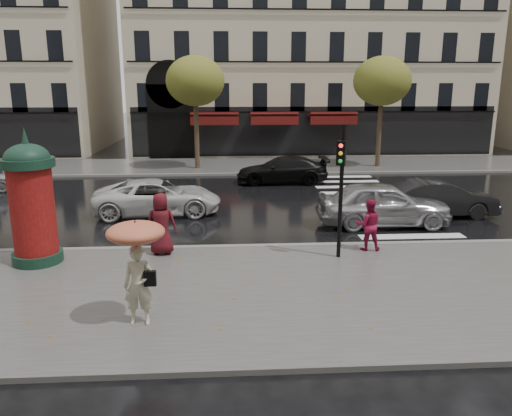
{
  "coord_description": "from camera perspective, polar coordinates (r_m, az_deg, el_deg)",
  "views": [
    {
      "loc": [
        -0.27,
        -11.86,
        5.05
      ],
      "look_at": [
        0.54,
        1.5,
        1.7
      ],
      "focal_mm": 35.0,
      "sensor_mm": 36.0,
      "label": 1
    }
  ],
  "objects": [
    {
      "name": "ground",
      "position": [
        12.9,
        -2.0,
        -9.03
      ],
      "size": [
        160.0,
        160.0,
        0.0
      ],
      "primitive_type": "plane",
      "color": "black",
      "rests_on": "ground"
    },
    {
      "name": "near_sidewalk",
      "position": [
        12.41,
        -1.94,
        -9.68
      ],
      "size": [
        90.0,
        7.0,
        0.12
      ],
      "primitive_type": "cube",
      "color": "#474744",
      "rests_on": "ground"
    },
    {
      "name": "far_sidewalk",
      "position": [
        31.27,
        -2.92,
        4.84
      ],
      "size": [
        90.0,
        6.0,
        0.12
      ],
      "primitive_type": "cube",
      "color": "#474744",
      "rests_on": "ground"
    },
    {
      "name": "near_kerb",
      "position": [
        15.68,
        -2.29,
        -4.5
      ],
      "size": [
        90.0,
        0.25,
        0.14
      ],
      "primitive_type": "cube",
      "color": "slate",
      "rests_on": "ground"
    },
    {
      "name": "far_kerb",
      "position": [
        28.31,
        -2.85,
        3.89
      ],
      "size": [
        90.0,
        0.25,
        0.14
      ],
      "primitive_type": "cube",
      "color": "slate",
      "rests_on": "ground"
    },
    {
      "name": "zebra_crossing",
      "position": [
        22.92,
        12.52,
        0.98
      ],
      "size": [
        3.6,
        11.75,
        0.01
      ],
      "primitive_type": "cube",
      "color": "silver",
      "rests_on": "ground"
    },
    {
      "name": "bldg_far_corner",
      "position": [
        42.79,
        5.43,
        22.39
      ],
      "size": [
        26.0,
        14.0,
        22.9
      ],
      "color": "#B7A88C",
      "rests_on": "ground"
    },
    {
      "name": "tree_far_left",
      "position": [
        29.91,
        -6.97,
        14.17
      ],
      "size": [
        3.4,
        3.4,
        6.64
      ],
      "color": "#38281C",
      "rests_on": "ground"
    },
    {
      "name": "tree_far_right",
      "position": [
        31.27,
        14.22,
        13.84
      ],
      "size": [
        3.4,
        3.4,
        6.64
      ],
      "color": "#38281C",
      "rests_on": "ground"
    },
    {
      "name": "woman_umbrella",
      "position": [
        10.54,
        -13.44,
        -5.31
      ],
      "size": [
        1.19,
        1.19,
        2.29
      ],
      "color": "#B9B298",
      "rests_on": "near_sidewalk"
    },
    {
      "name": "woman_red",
      "position": [
        15.45,
        12.73,
        -1.87
      ],
      "size": [
        0.83,
        0.68,
        1.57
      ],
      "primitive_type": "imported",
      "rotation": [
        0.0,
        0.0,
        3.03
      ],
      "color": "maroon",
      "rests_on": "near_sidewalk"
    },
    {
      "name": "man_burgundy",
      "position": [
        14.94,
        -10.77,
        -1.77
      ],
      "size": [
        0.92,
        0.62,
        1.85
      ],
      "primitive_type": "imported",
      "rotation": [
        0.0,
        0.0,
        3.11
      ],
      "color": "#4B0F15",
      "rests_on": "near_sidewalk"
    },
    {
      "name": "morris_column",
      "position": [
        15.1,
        -24.26,
        0.9
      ],
      "size": [
        1.41,
        1.41,
        3.8
      ],
      "color": "#123022",
      "rests_on": "near_sidewalk"
    },
    {
      "name": "traffic_light",
      "position": [
        14.21,
        9.69,
        3.3
      ],
      "size": [
        0.29,
        0.38,
        3.85
      ],
      "color": "black",
      "rests_on": "near_sidewalk"
    },
    {
      "name": "car_silver",
      "position": [
        18.69,
        14.34,
        0.48
      ],
      "size": [
        4.8,
        2.0,
        1.62
      ],
      "primitive_type": "imported",
      "rotation": [
        0.0,
        0.0,
        1.55
      ],
      "color": "#A8A8AD",
      "rests_on": "ground"
    },
    {
      "name": "car_darkgrey",
      "position": [
        20.67,
        20.17,
        1.06
      ],
      "size": [
        4.35,
        1.52,
        1.43
      ],
      "primitive_type": "imported",
      "rotation": [
        0.0,
        0.0,
        1.57
      ],
      "color": "black",
      "rests_on": "ground"
    },
    {
      "name": "car_white",
      "position": [
        20.1,
        -11.17,
        1.24
      ],
      "size": [
        5.15,
        2.74,
        1.38
      ],
      "primitive_type": "imported",
      "rotation": [
        0.0,
        0.0,
        1.66
      ],
      "color": "silver",
      "rests_on": "ground"
    },
    {
      "name": "car_black",
      "position": [
        26.04,
        3.0,
        4.37
      ],
      "size": [
        4.73,
        1.94,
        1.37
      ],
      "primitive_type": "imported",
      "rotation": [
        0.0,
        0.0,
        -1.57
      ],
      "color": "black",
      "rests_on": "ground"
    }
  ]
}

